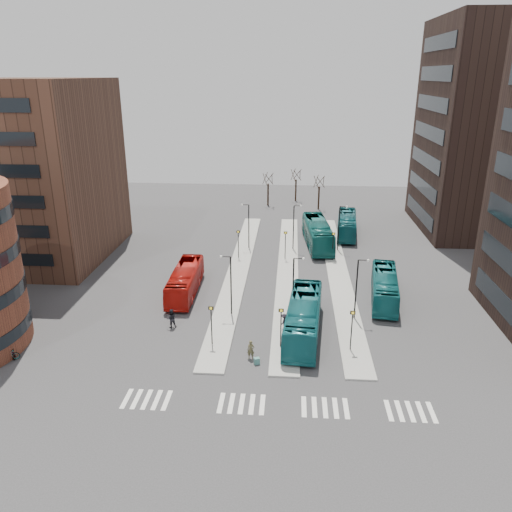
# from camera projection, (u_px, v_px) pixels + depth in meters

# --- Properties ---
(ground) EXTENTS (160.00, 160.00, 0.00)m
(ground) POSITION_uv_depth(u_px,v_px,m) (251.00, 443.00, 32.26)
(ground) COLOR #303033
(ground) RESTS_ON ground
(island_left) EXTENTS (2.50, 45.00, 0.15)m
(island_left) POSITION_uv_depth(u_px,v_px,m) (238.00, 270.00, 60.61)
(island_left) COLOR #969691
(island_left) RESTS_ON ground
(island_mid) EXTENTS (2.50, 45.00, 0.15)m
(island_mid) POSITION_uv_depth(u_px,v_px,m) (288.00, 271.00, 60.20)
(island_mid) COLOR #969691
(island_mid) RESTS_ON ground
(island_right) EXTENTS (2.50, 45.00, 0.15)m
(island_right) POSITION_uv_depth(u_px,v_px,m) (338.00, 272.00, 59.79)
(island_right) COLOR #969691
(island_right) RESTS_ON ground
(suitcase) EXTENTS (0.55, 0.50, 0.56)m
(suitcase) POSITION_uv_depth(u_px,v_px,m) (257.00, 361.00, 40.95)
(suitcase) COLOR #1C249C
(suitcase) RESTS_ON ground
(red_bus) EXTENTS (2.69, 10.64, 2.95)m
(red_bus) POSITION_uv_depth(u_px,v_px,m) (185.00, 281.00, 53.78)
(red_bus) COLOR #B6140E
(red_bus) RESTS_ON ground
(teal_bus_a) EXTENTS (3.85, 12.25, 3.36)m
(teal_bus_a) POSITION_uv_depth(u_px,v_px,m) (304.00, 318.00, 45.17)
(teal_bus_a) COLOR #15646B
(teal_bus_a) RESTS_ON ground
(teal_bus_b) EXTENTS (4.11, 12.82, 3.51)m
(teal_bus_b) POSITION_uv_depth(u_px,v_px,m) (318.00, 233.00, 68.73)
(teal_bus_b) COLOR #125A57
(teal_bus_b) RESTS_ON ground
(teal_bus_c) EXTENTS (3.90, 10.83, 2.95)m
(teal_bus_c) POSITION_uv_depth(u_px,v_px,m) (384.00, 287.00, 52.15)
(teal_bus_c) COLOR #146367
(teal_bus_c) RESTS_ON ground
(teal_bus_d) EXTENTS (3.71, 11.29, 3.09)m
(teal_bus_d) POSITION_uv_depth(u_px,v_px,m) (347.00, 225.00, 73.48)
(teal_bus_d) COLOR #135961
(teal_bus_d) RESTS_ON ground
(traveller) EXTENTS (0.62, 0.41, 1.68)m
(traveller) POSITION_uv_depth(u_px,v_px,m) (251.00, 350.00, 41.50)
(traveller) COLOR brown
(traveller) RESTS_ON ground
(commuter_a) EXTENTS (1.12, 1.01, 1.89)m
(commuter_a) POSITION_uv_depth(u_px,v_px,m) (171.00, 318.00, 46.63)
(commuter_a) COLOR black
(commuter_a) RESTS_ON ground
(commuter_b) EXTENTS (0.55, 1.10, 1.82)m
(commuter_b) POSITION_uv_depth(u_px,v_px,m) (298.00, 330.00, 44.62)
(commuter_b) COLOR black
(commuter_b) RESTS_ON ground
(commuter_c) EXTENTS (0.99, 1.14, 1.53)m
(commuter_c) POSITION_uv_depth(u_px,v_px,m) (284.00, 321.00, 46.43)
(commuter_c) COLOR black
(commuter_c) RESTS_ON ground
(bicycle_mid) EXTENTS (1.60, 1.00, 0.93)m
(bicycle_mid) POSITION_uv_depth(u_px,v_px,m) (9.00, 354.00, 41.59)
(bicycle_mid) COLOR gray
(bicycle_mid) RESTS_ON ground
(bicycle_far) EXTENTS (2.00, 1.31, 0.99)m
(bicycle_far) POSITION_uv_depth(u_px,v_px,m) (7.00, 355.00, 41.39)
(bicycle_far) COLOR gray
(bicycle_far) RESTS_ON ground
(crosswalk_stripes) EXTENTS (22.35, 2.40, 0.01)m
(crosswalk_stripes) POSITION_uv_depth(u_px,v_px,m) (280.00, 405.00, 35.89)
(crosswalk_stripes) COLOR silver
(crosswalk_stripes) RESTS_ON ground
(office_block) EXTENTS (25.00, 20.12, 22.00)m
(office_block) POSITION_uv_depth(u_px,v_px,m) (3.00, 171.00, 62.63)
(office_block) COLOR #4F3124
(office_block) RESTS_ON ground
(tower_far) EXTENTS (20.12, 20.00, 30.00)m
(tower_far) POSITION_uv_depth(u_px,v_px,m) (500.00, 129.00, 71.76)
(tower_far) COLOR black
(tower_far) RESTS_ON ground
(sign_poles) EXTENTS (12.45, 22.12, 3.65)m
(sign_poles) POSITION_uv_depth(u_px,v_px,m) (284.00, 275.00, 52.87)
(sign_poles) COLOR black
(sign_poles) RESTS_ON ground
(lamp_posts) EXTENTS (14.04, 20.24, 6.12)m
(lamp_posts) POSITION_uv_depth(u_px,v_px,m) (294.00, 249.00, 57.08)
(lamp_posts) COLOR black
(lamp_posts) RESTS_ON ground
(bare_trees) EXTENTS (10.97, 8.14, 5.90)m
(bare_trees) POSITION_uv_depth(u_px,v_px,m) (294.00, 190.00, 89.84)
(bare_trees) COLOR black
(bare_trees) RESTS_ON ground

